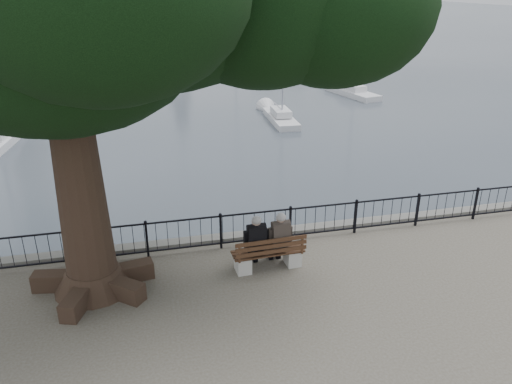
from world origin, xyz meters
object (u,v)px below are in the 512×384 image
object	(u,v)px
bench	(269,257)
person_right	(279,240)
lion_monument	(177,35)
person_left	(255,244)

from	to	relation	value
bench	person_right	size ratio (longest dim) A/B	1.21
person_right	lion_monument	distance (m)	48.69
bench	person_right	distance (m)	0.49
person_left	bench	bearing A→B (deg)	-15.00
person_right	lion_monument	size ratio (longest dim) A/B	0.18
person_left	lion_monument	distance (m)	48.75
person_right	lion_monument	world-z (taller)	lion_monument
person_left	person_right	size ratio (longest dim) A/B	1.00
lion_monument	person_right	bearing A→B (deg)	-91.99
bench	person_left	distance (m)	0.51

